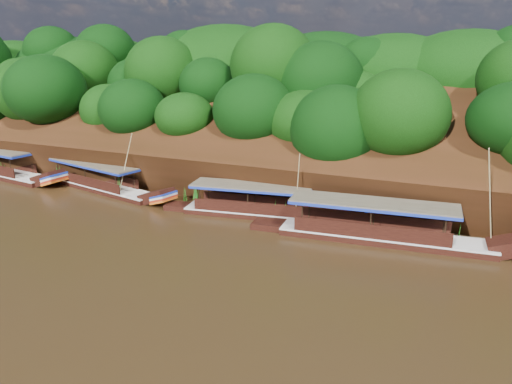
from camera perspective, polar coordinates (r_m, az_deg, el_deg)
ground at (r=31.46m, az=-5.97°, el=-6.94°), size 160.00×160.00×0.00m
riverbank at (r=50.96m, az=6.72°, el=4.37°), size 120.00×30.06×19.40m
boat_0 at (r=33.88m, az=15.90°, el=-4.67°), size 16.40×3.75×7.42m
boat_1 at (r=37.49m, az=1.56°, el=-2.07°), size 13.87×4.04×5.72m
boat_2 at (r=45.96m, az=-16.72°, el=0.72°), size 15.23×5.12×6.01m
boat_3 at (r=54.58m, az=-26.64°, el=2.16°), size 15.47×4.27×3.25m
reeds at (r=40.49m, az=-3.62°, el=-0.23°), size 49.67×2.06×1.93m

